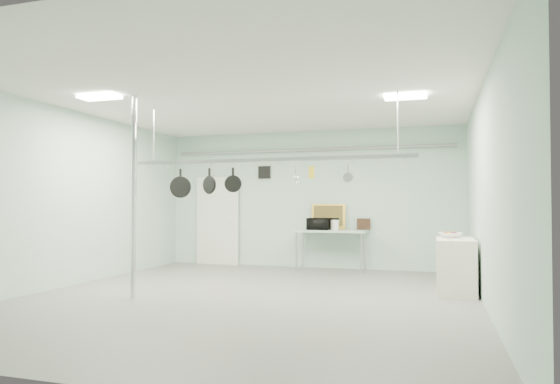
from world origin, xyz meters
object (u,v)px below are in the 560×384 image
(skillet_left, at_px, (180,184))
(skillet_right, at_px, (233,179))
(prep_table, at_px, (331,233))
(side_cabinet, at_px, (456,266))
(coffee_canister, at_px, (335,225))
(fruit_bowl, at_px, (450,235))
(chrome_pole, at_px, (134,196))
(skillet_mid, at_px, (209,181))
(microwave, at_px, (319,224))
(pot_rack, at_px, (266,158))

(skillet_left, height_order, skillet_right, same)
(prep_table, distance_m, side_cabinet, 3.39)
(coffee_canister, bearing_deg, fruit_bowl, -40.42)
(prep_table, distance_m, skillet_right, 3.60)
(chrome_pole, xyz_separation_m, skillet_mid, (0.88, 0.90, 0.27))
(chrome_pole, distance_m, side_cabinet, 5.37)
(coffee_canister, bearing_deg, side_cabinet, -41.82)
(microwave, relative_size, skillet_right, 1.20)
(prep_table, distance_m, microwave, 0.34)
(chrome_pole, relative_size, skillet_right, 8.05)
(chrome_pole, relative_size, microwave, 6.71)
(chrome_pole, xyz_separation_m, pot_rack, (1.90, 0.90, 0.63))
(skillet_left, xyz_separation_m, skillet_mid, (0.55, 0.00, 0.03))
(skillet_mid, distance_m, skillet_right, 0.43)
(side_cabinet, xyz_separation_m, coffee_canister, (-2.46, 2.20, 0.57))
(pot_rack, xyz_separation_m, microwave, (0.15, 3.19, -1.19))
(pot_rack, relative_size, microwave, 10.06)
(fruit_bowl, bearing_deg, chrome_pole, -155.52)
(skillet_left, distance_m, skillet_mid, 0.55)
(side_cabinet, xyz_separation_m, skillet_right, (-3.54, -1.10, 1.44))
(pot_rack, bearing_deg, microwave, 87.36)
(prep_table, bearing_deg, pot_rack, -96.91)
(chrome_pole, bearing_deg, microwave, 63.40)
(chrome_pole, bearing_deg, prep_table, 61.29)
(pot_rack, bearing_deg, coffee_canister, 81.49)
(chrome_pole, distance_m, coffee_canister, 4.87)
(prep_table, distance_m, coffee_canister, 0.21)
(prep_table, xyz_separation_m, pot_rack, (-0.40, -3.30, 1.40))
(chrome_pole, distance_m, fruit_bowl, 5.28)
(pot_rack, bearing_deg, skillet_right, 180.00)
(coffee_canister, bearing_deg, skillet_right, -108.19)
(side_cabinet, relative_size, microwave, 2.51)
(side_cabinet, distance_m, coffee_canister, 3.34)
(side_cabinet, distance_m, fruit_bowl, 0.53)
(skillet_left, bearing_deg, prep_table, 46.96)
(skillet_mid, bearing_deg, microwave, 93.91)
(skillet_mid, bearing_deg, skillet_right, 24.05)
(microwave, distance_m, skillet_right, 3.38)
(skillet_right, bearing_deg, chrome_pole, -162.26)
(side_cabinet, relative_size, skillet_mid, 2.73)
(chrome_pole, relative_size, fruit_bowl, 8.52)
(microwave, xyz_separation_m, coffee_canister, (0.35, 0.11, -0.02))
(chrome_pole, distance_m, pot_rack, 2.19)
(chrome_pole, xyz_separation_m, microwave, (2.05, 4.09, -0.56))
(fruit_bowl, bearing_deg, skillet_right, -159.81)
(coffee_canister, xyz_separation_m, fruit_bowl, (2.38, -2.03, -0.07))
(coffee_canister, relative_size, skillet_left, 0.44)
(skillet_left, height_order, skillet_mid, same)
(prep_table, bearing_deg, microwave, -156.09)
(side_cabinet, height_order, microwave, microwave)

